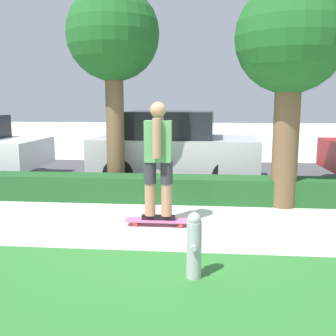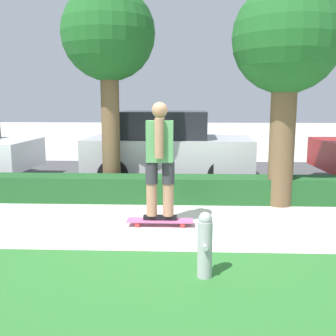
% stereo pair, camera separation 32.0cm
% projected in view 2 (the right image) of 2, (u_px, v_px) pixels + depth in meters
% --- Properties ---
extents(ground_plane, '(60.00, 60.00, 0.00)m').
position_uv_depth(ground_plane, '(171.00, 227.00, 5.99)').
color(ground_plane, beige).
extents(street_asphalt, '(18.44, 5.00, 0.01)m').
position_uv_depth(street_asphalt, '(176.00, 176.00, 10.12)').
color(street_asphalt, '#474749').
rests_on(street_asphalt, ground_plane).
extents(hedge_row, '(18.44, 0.60, 0.48)m').
position_uv_depth(hedge_row, '(174.00, 189.00, 7.52)').
color(hedge_row, '#1E5123').
rests_on(hedge_row, ground_plane).
extents(skateboard, '(1.02, 0.24, 0.09)m').
position_uv_depth(skateboard, '(160.00, 221.00, 6.06)').
color(skateboard, '#DB5B93').
rests_on(skateboard, ground_plane).
extents(skater_person, '(0.51, 0.46, 1.80)m').
position_uv_depth(skater_person, '(160.00, 158.00, 5.90)').
color(skater_person, black).
rests_on(skater_person, skateboard).
extents(tree_near, '(1.83, 1.83, 4.12)m').
position_uv_depth(tree_near, '(109.00, 39.00, 7.67)').
color(tree_near, brown).
rests_on(tree_near, ground_plane).
extents(tree_mid, '(1.92, 1.92, 3.94)m').
position_uv_depth(tree_mid, '(287.00, 45.00, 6.84)').
color(tree_mid, brown).
rests_on(tree_mid, ground_plane).
extents(parked_car_middle, '(3.88, 2.06, 1.67)m').
position_uv_depth(parked_car_middle, '(168.00, 146.00, 9.26)').
color(parked_car_middle, '#B7B7BC').
rests_on(parked_car_middle, ground_plane).
extents(fire_hydrant, '(0.16, 0.26, 0.74)m').
position_uv_depth(fire_hydrant, '(205.00, 245.00, 4.23)').
color(fire_hydrant, '#ADADB2').
rests_on(fire_hydrant, ground_plane).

